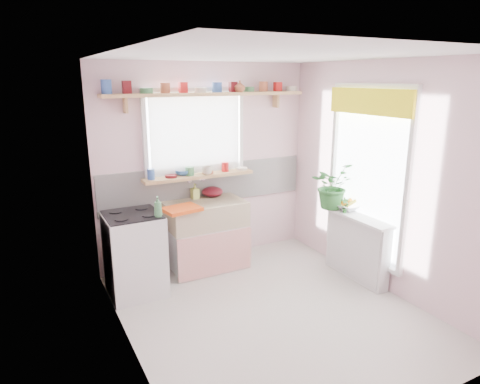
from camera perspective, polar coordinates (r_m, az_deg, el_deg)
room at (r=5.07m, az=5.68°, el=4.27°), size 3.20×3.20×3.20m
sink_unit at (r=5.32m, az=-4.53°, el=-5.69°), size 0.95×0.65×1.11m
cooker at (r=4.82m, az=-13.87°, el=-8.00°), size 0.58×0.58×0.93m
radiator_ledge at (r=5.23m, az=15.33°, el=-6.98°), size 0.22×0.95×0.78m
windowsill at (r=5.28m, az=-5.49°, el=2.16°), size 1.40×0.22×0.04m
pine_shelf at (r=5.21m, az=-4.16°, el=12.89°), size 2.52×0.24×0.04m
shelf_crockery at (r=5.19m, az=-4.62°, el=13.69°), size 2.47×0.11×0.12m
sill_crockery at (r=5.25m, az=-6.01°, el=2.88°), size 1.35×0.11×0.12m
dish_tray at (r=4.88m, az=-7.77°, el=-2.28°), size 0.45×0.36×0.04m
colander at (r=5.43m, az=-3.70°, el=0.05°), size 0.31×0.31×0.12m
jade_plant at (r=5.26m, az=12.16°, el=0.90°), size 0.63×0.60×0.56m
fruit_bowl at (r=5.28m, az=14.21°, el=-1.97°), size 0.32×0.32×0.07m
herb_pot at (r=5.13m, az=13.79°, el=-1.73°), size 0.11×0.09×0.19m
soap_bottle_sink at (r=5.33m, az=-6.03°, el=0.10°), size 0.09×0.10×0.19m
sill_cup at (r=5.25m, az=-4.41°, el=2.87°), size 0.14×0.14×0.10m
sill_bowl at (r=5.26m, az=-7.61°, el=2.62°), size 0.24×0.24×0.07m
shelf_vase at (r=5.32m, az=-0.03°, el=13.92°), size 0.17×0.17×0.14m
cooker_bottle at (r=4.48m, az=-10.89°, el=-1.92°), size 0.11×0.11×0.22m
fruit at (r=5.27m, az=14.25°, el=-1.32°), size 0.20×0.14×0.10m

